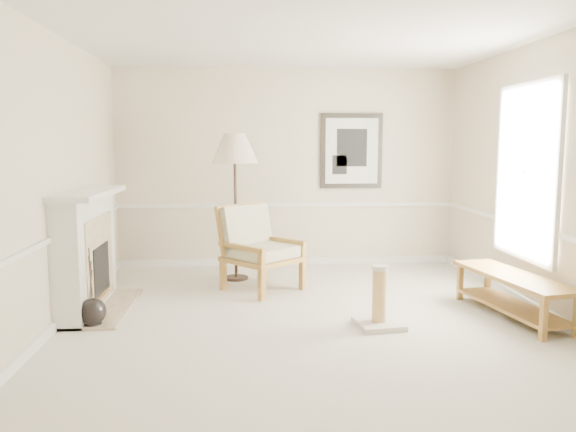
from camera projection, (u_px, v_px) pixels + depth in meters
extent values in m
plane|color=silver|center=(308.00, 321.00, 5.75)|extent=(5.50, 5.50, 0.00)
cube|color=beige|center=(287.00, 168.00, 8.29)|extent=(5.00, 0.04, 2.90)
cube|color=beige|center=(370.00, 214.00, 2.85)|extent=(5.00, 0.04, 2.90)
cube|color=beige|center=(50.00, 181.00, 5.38)|extent=(0.04, 5.50, 2.90)
cube|color=beige|center=(550.00, 179.00, 5.76)|extent=(0.04, 5.50, 2.90)
cube|color=white|center=(309.00, 29.00, 5.38)|extent=(5.00, 5.50, 0.04)
cube|color=white|center=(287.00, 261.00, 8.44)|extent=(4.95, 0.04, 0.10)
cube|color=white|center=(287.00, 205.00, 8.34)|extent=(4.95, 0.04, 0.05)
cube|color=white|center=(527.00, 172.00, 6.14)|extent=(0.03, 1.20, 1.80)
cube|color=white|center=(526.00, 172.00, 6.14)|extent=(0.05, 1.34, 1.94)
cube|color=black|center=(351.00, 151.00, 8.30)|extent=(0.92, 0.04, 1.10)
cube|color=white|center=(352.00, 151.00, 8.27)|extent=(0.78, 0.01, 0.96)
cube|color=black|center=(352.00, 148.00, 8.26)|extent=(0.45, 0.01, 0.55)
cube|color=white|center=(86.00, 253.00, 6.08)|extent=(0.28, 1.50, 1.25)
cube|color=white|center=(88.00, 193.00, 6.00)|extent=(0.46, 1.64, 0.06)
cube|color=#C6B28E|center=(100.00, 260.00, 6.10)|extent=(0.02, 1.05, 0.95)
cube|color=black|center=(101.00, 271.00, 6.12)|extent=(0.02, 0.62, 0.58)
cube|color=#B2823B|center=(103.00, 295.00, 6.16)|extent=(0.01, 0.66, 0.05)
cube|color=#C6B28E|center=(103.00, 307.00, 6.17)|extent=(0.60, 1.50, 0.03)
sphere|color=black|center=(92.00, 312.00, 5.54)|extent=(0.27, 0.27, 0.27)
cylinder|color=black|center=(93.00, 323.00, 5.56)|extent=(0.18, 0.18, 0.08)
cylinder|color=black|center=(91.00, 276.00, 5.50)|extent=(0.03, 0.12, 0.43)
cylinder|color=black|center=(91.00, 280.00, 5.50)|extent=(0.03, 0.15, 0.35)
cylinder|color=black|center=(90.00, 273.00, 5.49)|extent=(0.02, 0.07, 0.51)
cube|color=olive|center=(262.00, 283.00, 6.47)|extent=(0.10, 0.10, 0.43)
cube|color=olive|center=(223.00, 273.00, 6.95)|extent=(0.10, 0.10, 0.43)
cube|color=olive|center=(302.00, 273.00, 6.97)|extent=(0.10, 0.10, 0.43)
cube|color=olive|center=(264.00, 264.00, 7.45)|extent=(0.10, 0.10, 0.43)
cube|color=olive|center=(263.00, 259.00, 6.94)|extent=(1.11, 1.11, 0.06)
cube|color=olive|center=(243.00, 228.00, 7.14)|extent=(0.71, 0.66, 0.62)
cube|color=olive|center=(241.00, 247.00, 6.66)|extent=(0.57, 0.63, 0.06)
cube|color=olive|center=(282.00, 240.00, 7.16)|extent=(0.57, 0.63, 0.06)
cube|color=white|center=(263.00, 251.00, 6.92)|extent=(1.02, 1.02, 0.13)
cube|color=white|center=(247.00, 227.00, 7.09)|extent=(0.69, 0.64, 0.55)
cylinder|color=black|center=(236.00, 278.00, 7.53)|extent=(0.32, 0.32, 0.03)
cylinder|color=black|center=(236.00, 213.00, 7.42)|extent=(0.04, 0.04, 1.75)
cone|color=beige|center=(235.00, 148.00, 7.31)|extent=(0.73, 0.73, 0.38)
cube|color=olive|center=(513.00, 277.00, 5.84)|extent=(0.72, 1.64, 0.05)
cube|color=olive|center=(512.00, 306.00, 5.88)|extent=(0.63, 1.51, 0.03)
cube|color=olive|center=(544.00, 320.00, 5.13)|extent=(0.06, 0.06, 0.41)
cube|color=olive|center=(460.00, 282.00, 6.52)|extent=(0.06, 0.06, 0.41)
cube|color=olive|center=(488.00, 281.00, 6.61)|extent=(0.06, 0.06, 0.41)
cube|color=beige|center=(379.00, 324.00, 5.57)|extent=(0.49, 0.49, 0.05)
cylinder|color=tan|center=(379.00, 296.00, 5.53)|extent=(0.14, 0.14, 0.52)
cylinder|color=beige|center=(380.00, 268.00, 5.50)|extent=(0.16, 0.16, 0.04)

